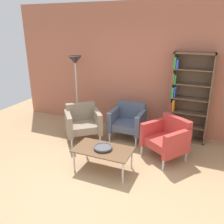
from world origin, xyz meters
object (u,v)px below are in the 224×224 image
at_px(armchair_spare_guest, 128,120).
at_px(armchair_corner_red, 167,137).
at_px(armchair_near_window, 83,122).
at_px(coffee_table_low, 103,151).
at_px(floor_lamp_torchiere, 75,69).
at_px(decorative_bowl, 103,147).
at_px(bookshelf_tall, 187,99).

relative_size(armchair_spare_guest, armchair_corner_red, 0.82).
bearing_deg(armchair_near_window, coffee_table_low, -84.14).
xyz_separation_m(armchair_corner_red, floor_lamp_torchiere, (-2.33, 0.67, 1.03)).
distance_m(decorative_bowl, floor_lamp_torchiere, 2.29).
distance_m(decorative_bowl, armchair_spare_guest, 1.37).
relative_size(armchair_spare_guest, floor_lamp_torchiere, 0.45).
height_order(bookshelf_tall, armchair_corner_red, bookshelf_tall).
bearing_deg(coffee_table_low, floor_lamp_torchiere, 132.66).
xyz_separation_m(decorative_bowl, armchair_spare_guest, (-0.02, 1.37, -0.02)).
distance_m(bookshelf_tall, floor_lamp_torchiere, 2.61).
relative_size(armchair_near_window, armchair_corner_red, 1.00).
relative_size(armchair_corner_red, floor_lamp_torchiere, 0.54).
bearing_deg(bookshelf_tall, coffee_table_low, -122.61).
bearing_deg(decorative_bowl, bookshelf_tall, 57.39).
height_order(armchair_spare_guest, armchair_near_window, same).
bearing_deg(armchair_near_window, armchair_corner_red, -41.03).
relative_size(coffee_table_low, floor_lamp_torchiere, 0.57).
relative_size(bookshelf_tall, armchair_corner_red, 2.01).
distance_m(bookshelf_tall, armchair_corner_red, 1.11).
relative_size(bookshelf_tall, coffee_table_low, 1.90).
height_order(bookshelf_tall, armchair_spare_guest, bookshelf_tall).
relative_size(coffee_table_low, armchair_near_window, 1.05).
xyz_separation_m(decorative_bowl, armchair_corner_red, (0.94, 0.84, -0.02)).
bearing_deg(coffee_table_low, armchair_corner_red, 41.96).
bearing_deg(floor_lamp_torchiere, armchair_near_window, -51.43).
bearing_deg(decorative_bowl, armchair_near_window, 135.15).
distance_m(coffee_table_low, decorative_bowl, 0.07).
height_order(decorative_bowl, floor_lamp_torchiere, floor_lamp_torchiere).
height_order(coffee_table_low, armchair_corner_red, armchair_corner_red).
relative_size(decorative_bowl, armchair_near_window, 0.34).
xyz_separation_m(bookshelf_tall, armchair_corner_red, (-0.21, -0.95, -0.52)).
height_order(decorative_bowl, armchair_spare_guest, armchair_spare_guest).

